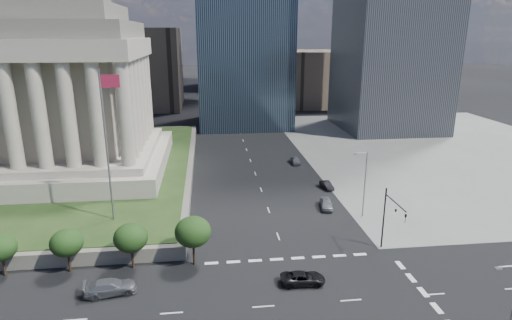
{
  "coord_description": "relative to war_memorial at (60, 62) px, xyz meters",
  "views": [
    {
      "loc": [
        -8.96,
        -31.27,
        26.02
      ],
      "look_at": [
        -3.89,
        12.35,
        13.05
      ],
      "focal_mm": 30.0,
      "sensor_mm": 36.0,
      "label": 1
    }
  ],
  "objects": [
    {
      "name": "ground",
      "position": [
        34.0,
        52.0,
        -21.4
      ],
      "size": [
        500.0,
        500.0,
        0.0
      ],
      "primitive_type": "plane",
      "color": "black",
      "rests_on": "ground"
    },
    {
      "name": "sidewalk_ne",
      "position": [
        80.0,
        12.0,
        -21.38
      ],
      "size": [
        68.0,
        90.0,
        0.03
      ],
      "primitive_type": "cube",
      "color": "slate",
      "rests_on": "ground"
    },
    {
      "name": "plaza_terrace",
      "position": [
        -11.0,
        2.0,
        -20.5
      ],
      "size": [
        66.0,
        70.0,
        1.8
      ],
      "primitive_type": "cube",
      "color": "#5E5951",
      "rests_on": "ground"
    },
    {
      "name": "plaza_lawn",
      "position": [
        -11.0,
        2.0,
        -19.55
      ],
      "size": [
        64.0,
        68.0,
        0.1
      ],
      "primitive_type": "cube",
      "color": "#213516",
      "rests_on": "plaza_terrace"
    },
    {
      "name": "war_memorial",
      "position": [
        0.0,
        0.0,
        0.0
      ],
      "size": [
        34.0,
        34.0,
        39.0
      ],
      "primitive_type": null,
      "color": "#9E9384",
      "rests_on": "plaza_lawn"
    },
    {
      "name": "flagpole",
      "position": [
        12.17,
        -24.0,
        -8.29
      ],
      "size": [
        2.52,
        0.24,
        20.0
      ],
      "color": "slate",
      "rests_on": "plaza_lawn"
    },
    {
      "name": "midrise_glass",
      "position": [
        36.0,
        47.0,
        8.6
      ],
      "size": [
        26.0,
        26.0,
        60.0
      ],
      "primitive_type": "cube",
      "color": "black",
      "rests_on": "ground"
    },
    {
      "name": "building_filler_ne",
      "position": [
        66.0,
        82.0,
        -11.4
      ],
      "size": [
        20.0,
        30.0,
        20.0
      ],
      "primitive_type": "cube",
      "color": "brown",
      "rests_on": "ground"
    },
    {
      "name": "building_filler_nw",
      "position": [
        4.0,
        82.0,
        -7.4
      ],
      "size": [
        24.0,
        30.0,
        28.0
      ],
      "primitive_type": "cube",
      "color": "brown",
      "rests_on": "ground"
    },
    {
      "name": "traffic_signal_ne",
      "position": [
        46.5,
        -34.3,
        -16.15
      ],
      "size": [
        0.3,
        5.74,
        8.0
      ],
      "color": "black",
      "rests_on": "ground"
    },
    {
      "name": "street_lamp_south",
      "position": [
        47.33,
        -54.0,
        -15.74
      ],
      "size": [
        2.13,
        0.22,
        10.0
      ],
      "color": "slate",
      "rests_on": "ground"
    },
    {
      "name": "street_lamp_north",
      "position": [
        47.33,
        -23.0,
        -15.74
      ],
      "size": [
        2.13,
        0.22,
        10.0
      ],
      "color": "slate",
      "rests_on": "ground"
    },
    {
      "name": "pickup_truck",
      "position": [
        34.77,
        -39.47,
        -20.73
      ],
      "size": [
        2.43,
        4.93,
        1.34
      ],
      "primitive_type": "imported",
      "rotation": [
        0.0,
        0.0,
        1.53
      ],
      "color": "black",
      "rests_on": "ground"
    },
    {
      "name": "suv_grey",
      "position": [
        14.49,
        -38.98,
        -20.61
      ],
      "size": [
        5.72,
        3.08,
        1.57
      ],
      "primitive_type": "imported",
      "rotation": [
        0.0,
        0.0,
        1.74
      ],
      "color": "#54565B",
      "rests_on": "ground"
    },
    {
      "name": "parked_sedan_near",
      "position": [
        43.0,
        -19.36,
        -20.64
      ],
      "size": [
        2.49,
        4.68,
        1.51
      ],
      "primitive_type": "imported",
      "rotation": [
        0.0,
        0.0,
        -0.16
      ],
      "color": "gray",
      "rests_on": "ground"
    },
    {
      "name": "parked_sedan_mid",
      "position": [
        45.49,
        -10.74,
        -20.78
      ],
      "size": [
        3.89,
        1.8,
        1.24
      ],
      "primitive_type": "imported",
      "rotation": [
        0.0,
        0.0,
        0.13
      ],
      "color": "black",
      "rests_on": "ground"
    },
    {
      "name": "parked_sedan_far",
      "position": [
        43.08,
        4.6,
        -20.69
      ],
      "size": [
        1.73,
        4.19,
        1.42
      ],
      "primitive_type": "imported",
      "rotation": [
        0.0,
        0.0,
        -0.01
      ],
      "color": "slate",
      "rests_on": "ground"
    }
  ]
}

